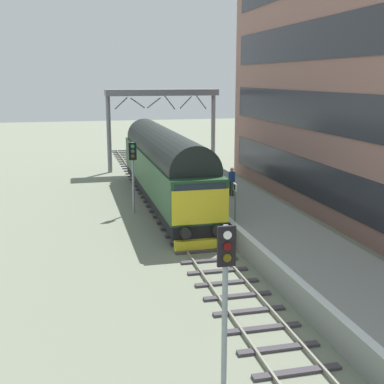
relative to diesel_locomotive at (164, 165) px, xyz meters
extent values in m
plane|color=slate|center=(0.00, -4.95, -2.48)|extent=(140.00, 140.00, 0.00)
cube|color=gray|center=(-0.72, -4.95, -2.41)|extent=(0.07, 60.00, 0.15)
cube|color=gray|center=(0.72, -4.95, -2.41)|extent=(0.07, 60.00, 0.15)
cube|color=#403C42|center=(0.00, -19.33, -2.44)|extent=(2.50, 0.26, 0.09)
cube|color=#403C42|center=(0.00, -18.08, -2.44)|extent=(2.50, 0.26, 0.09)
cube|color=#403C42|center=(0.00, -16.83, -2.44)|extent=(2.50, 0.26, 0.09)
cube|color=#403C42|center=(0.00, -15.58, -2.44)|extent=(2.50, 0.26, 0.09)
cube|color=#403C42|center=(0.00, -14.33, -2.44)|extent=(2.50, 0.26, 0.09)
cube|color=#403C42|center=(0.00, -13.08, -2.44)|extent=(2.50, 0.26, 0.09)
cube|color=#403C42|center=(0.00, -11.83, -2.44)|extent=(2.50, 0.26, 0.09)
cube|color=#403C42|center=(0.00, -10.58, -2.44)|extent=(2.50, 0.26, 0.09)
cube|color=#403C42|center=(0.00, -9.33, -2.44)|extent=(2.50, 0.26, 0.09)
cube|color=#403C42|center=(0.00, -8.08, -2.44)|extent=(2.50, 0.26, 0.09)
cube|color=#403C42|center=(0.00, -6.83, -2.44)|extent=(2.50, 0.26, 0.09)
cube|color=#403C42|center=(0.00, -5.58, -2.44)|extent=(2.50, 0.26, 0.09)
cube|color=#403C42|center=(0.00, -4.33, -2.44)|extent=(2.50, 0.26, 0.09)
cube|color=#403C42|center=(0.00, -3.08, -2.44)|extent=(2.50, 0.26, 0.09)
cube|color=#403C42|center=(0.00, -1.83, -2.44)|extent=(2.50, 0.26, 0.09)
cube|color=#403C42|center=(0.00, -0.58, -2.44)|extent=(2.50, 0.26, 0.09)
cube|color=#403C42|center=(0.00, 0.67, -2.44)|extent=(2.50, 0.26, 0.09)
cube|color=#403C42|center=(0.00, 1.92, -2.44)|extent=(2.50, 0.26, 0.09)
cube|color=#403C42|center=(0.00, 3.17, -2.44)|extent=(2.50, 0.26, 0.09)
cube|color=#403C42|center=(0.00, 4.42, -2.44)|extent=(2.50, 0.26, 0.09)
cube|color=#403C42|center=(0.00, 5.67, -2.44)|extent=(2.50, 0.26, 0.09)
cube|color=#403C42|center=(0.00, 6.92, -2.44)|extent=(2.50, 0.26, 0.09)
cube|color=#403C42|center=(0.00, 8.17, -2.44)|extent=(2.50, 0.26, 0.09)
cube|color=#403C42|center=(0.00, 9.42, -2.44)|extent=(2.50, 0.26, 0.09)
cube|color=#403C42|center=(0.00, 10.67, -2.44)|extent=(2.50, 0.26, 0.09)
cube|color=#403C42|center=(0.00, 11.92, -2.44)|extent=(2.50, 0.26, 0.09)
cube|color=#403C42|center=(0.00, 13.17, -2.44)|extent=(2.50, 0.26, 0.09)
cube|color=#403C42|center=(0.00, 14.42, -2.44)|extent=(2.50, 0.26, 0.09)
cube|color=#403C42|center=(0.00, 15.67, -2.44)|extent=(2.50, 0.26, 0.09)
cube|color=#403C42|center=(0.00, 16.92, -2.44)|extent=(2.50, 0.26, 0.09)
cube|color=#403C42|center=(0.00, 18.17, -2.44)|extent=(2.50, 0.26, 0.09)
cube|color=#403C42|center=(0.00, 19.42, -2.44)|extent=(2.50, 0.26, 0.09)
cube|color=#403C42|center=(0.00, 20.67, -2.44)|extent=(2.50, 0.26, 0.09)
cube|color=#403C42|center=(0.00, 21.92, -2.44)|extent=(2.50, 0.26, 0.09)
cube|color=#403C42|center=(0.00, 23.17, -2.44)|extent=(2.50, 0.26, 0.09)
cube|color=#403C42|center=(0.00, 24.42, -2.44)|extent=(2.50, 0.26, 0.09)
cube|color=gray|center=(3.60, -4.95, -1.98)|extent=(4.00, 44.00, 1.00)
cube|color=white|center=(1.75, -4.95, -1.48)|extent=(0.30, 44.00, 0.01)
cube|color=#9A6D62|center=(10.26, -6.48, 5.14)|extent=(5.26, 31.90, 15.25)
cube|color=#2F3038|center=(7.61, -6.48, -0.38)|extent=(0.06, 29.35, 2.14)
cube|color=#2F3038|center=(7.61, -6.48, 3.43)|extent=(0.06, 29.35, 2.14)
cube|color=#2F3038|center=(7.61, -6.48, 7.24)|extent=(0.06, 29.35, 2.14)
cube|color=black|center=(0.00, 0.04, -1.66)|extent=(2.56, 17.94, 0.60)
cube|color=#204528|center=(0.00, 0.04, -0.31)|extent=(2.70, 17.94, 2.10)
cylinder|color=black|center=(0.00, 0.04, 0.92)|extent=(2.56, 16.51, 2.57)
cube|color=yellow|center=(0.00, -8.98, -0.46)|extent=(2.65, 0.08, 1.58)
cube|color=#232D3D|center=(0.00, -8.96, 0.27)|extent=(2.38, 0.04, 0.64)
cube|color=#232D3D|center=(1.37, 0.04, -0.01)|extent=(0.04, 12.56, 0.44)
cylinder|color=black|center=(-0.75, -9.19, -1.56)|extent=(0.48, 0.35, 0.48)
cylinder|color=black|center=(0.75, -9.19, -1.56)|extent=(0.48, 0.35, 0.48)
cube|color=yellow|center=(0.00, -9.04, -2.20)|extent=(2.43, 0.36, 0.47)
cylinder|color=black|center=(0.00, -7.35, -1.96)|extent=(1.64, 1.04, 1.04)
cylinder|color=black|center=(0.00, -6.25, -1.96)|extent=(1.64, 1.04, 1.04)
cylinder|color=black|center=(0.00, -5.15, -1.96)|extent=(1.64, 1.04, 1.04)
cylinder|color=black|center=(0.00, 5.22, -1.96)|extent=(1.64, 1.04, 1.04)
cylinder|color=black|center=(0.00, 6.32, -1.96)|extent=(1.64, 1.04, 1.04)
cylinder|color=black|center=(0.00, 7.42, -1.96)|extent=(1.64, 1.04, 1.04)
cylinder|color=gray|center=(-2.12, -19.59, -0.32)|extent=(0.14, 0.14, 4.33)
cube|color=black|center=(-2.12, -19.65, 1.35)|extent=(0.44, 0.10, 0.99)
cylinder|color=white|center=(-2.12, -19.71, 1.65)|extent=(0.20, 0.06, 0.20)
cylinder|color=#500807|center=(-2.12, -19.71, 1.37)|extent=(0.20, 0.06, 0.20)
cylinder|color=#53470A|center=(-2.12, -19.71, 1.09)|extent=(0.20, 0.06, 0.20)
cylinder|color=gray|center=(-2.12, -1.62, -0.43)|extent=(0.14, 0.14, 4.11)
cube|color=black|center=(-2.12, -1.68, 1.13)|extent=(0.44, 0.10, 0.99)
cylinder|color=green|center=(-2.12, -1.74, 1.43)|extent=(0.20, 0.06, 0.20)
cylinder|color=#50504E|center=(-2.12, -1.74, 1.15)|extent=(0.20, 0.06, 0.20)
cylinder|color=#53470A|center=(-2.12, -1.74, 0.87)|extent=(0.20, 0.06, 0.20)
cylinder|color=slate|center=(1.90, -8.16, -0.55)|extent=(0.08, 0.08, 1.84)
cube|color=silver|center=(1.87, -8.16, 0.19)|extent=(0.05, 0.44, 0.36)
cube|color=black|center=(1.85, -8.16, 0.19)|extent=(0.01, 0.20, 0.24)
cylinder|color=#333235|center=(3.48, -2.97, -1.05)|extent=(0.13, 0.13, 0.84)
cylinder|color=#333235|center=(3.39, -2.79, -1.05)|extent=(0.13, 0.13, 0.84)
cylinder|color=#25478A|center=(3.44, -2.88, -0.35)|extent=(0.46, 0.46, 0.56)
sphere|color=tan|center=(3.44, -2.88, 0.06)|extent=(0.22, 0.22, 0.22)
cylinder|color=#25478A|center=(3.53, -3.06, -0.35)|extent=(0.09, 0.09, 0.52)
cylinder|color=#25478A|center=(3.34, -2.69, -0.35)|extent=(0.09, 0.09, 0.52)
cylinder|color=slate|center=(-2.40, 11.94, 0.65)|extent=(0.36, 0.36, 6.27)
cylinder|color=slate|center=(6.50, 11.94, 0.65)|extent=(0.36, 0.36, 6.27)
cube|color=slate|center=(2.05, 11.94, 4.04)|extent=(9.30, 2.00, 0.50)
cylinder|color=slate|center=(-1.33, 11.94, 3.19)|extent=(1.11, 0.10, 1.01)
cylinder|color=slate|center=(0.02, 11.94, 3.19)|extent=(1.20, 0.10, 0.89)
cylinder|color=slate|center=(1.37, 11.94, 3.19)|extent=(1.19, 0.10, 0.91)
cylinder|color=slate|center=(2.72, 11.94, 3.19)|extent=(0.94, 0.10, 1.17)
cylinder|color=slate|center=(4.07, 11.94, 3.19)|extent=(1.06, 0.10, 1.06)
cylinder|color=slate|center=(5.42, 11.94, 3.19)|extent=(0.93, 0.10, 1.17)
camera|label=1|loc=(-5.58, -30.61, 5.21)|focal=47.99mm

